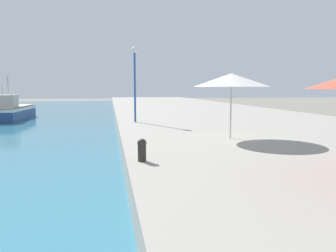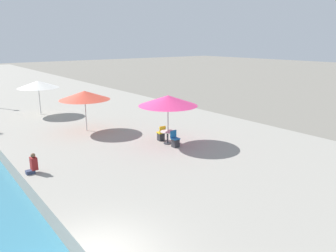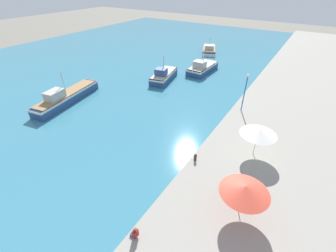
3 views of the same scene
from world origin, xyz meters
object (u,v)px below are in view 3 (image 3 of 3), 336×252
fishing_boat_far (202,68)px  person_at_quay (135,233)px  fishing_boat_mid (164,75)px  mooring_bollard (195,157)px  fishing_boat_distant (209,49)px  cafe_umbrella_white (245,189)px  lamppost (246,86)px  cafe_umbrella_striped (259,132)px  fishing_boat_near (66,97)px

fishing_boat_far → person_at_quay: (9.85, -30.32, 0.37)m
fishing_boat_mid → mooring_bollard: fishing_boat_mid is taller
fishing_boat_distant → mooring_bollard: (13.88, -34.14, 0.46)m
fishing_boat_distant → cafe_umbrella_white: cafe_umbrella_white is taller
lamppost → person_at_quay: bearing=-91.7°
fishing_boat_mid → cafe_umbrella_striped: (17.55, -11.52, 2.36)m
cafe_umbrella_white → fishing_boat_far: bearing=120.4°
fishing_boat_far → mooring_bollard: 24.08m
cafe_umbrella_striped → fishing_boat_mid: bearing=146.7°
fishing_boat_distant → person_at_quay: fishing_boat_distant is taller
fishing_boat_near → mooring_bollard: bearing=-15.0°
fishing_boat_distant → lamppost: 27.55m
fishing_boat_mid → lamppost: 15.08m
fishing_boat_far → lamppost: size_ratio=1.60×
fishing_boat_mid → mooring_bollard: (13.49, -15.25, 0.31)m
fishing_boat_far → cafe_umbrella_white: (14.70, -25.10, 2.31)m
fishing_boat_far → cafe_umbrella_striped: fishing_boat_far is taller
fishing_boat_mid → lamppost: size_ratio=1.58×
cafe_umbrella_white → mooring_bollard: cafe_umbrella_white is taller
fishing_boat_near → mooring_bollard: fishing_boat_near is taller
fishing_boat_far → cafe_umbrella_white: bearing=-57.9°
fishing_boat_near → cafe_umbrella_striped: fishing_boat_near is taller
fishing_boat_near → fishing_boat_mid: (6.68, 13.57, -0.03)m
fishing_boat_far → person_at_quay: size_ratio=7.92×
fishing_boat_mid → cafe_umbrella_white: size_ratio=2.22×
cafe_umbrella_striped → lamppost: lamppost is taller
fishing_boat_near → mooring_bollard: 20.24m
fishing_boat_distant → cafe_umbrella_striped: size_ratio=2.46×
cafe_umbrella_white → lamppost: 14.71m
fishing_boat_near → mooring_bollard: (20.17, -1.68, 0.27)m
fishing_boat_near → cafe_umbrella_white: 25.64m
fishing_boat_mid → fishing_boat_distant: fishing_boat_mid is taller
fishing_boat_distant → lamppost: lamppost is taller
fishing_boat_mid → mooring_bollard: bearing=-60.9°
fishing_boat_near → cafe_umbrella_white: fishing_boat_near is taller
mooring_bollard → fishing_boat_distant: bearing=112.1°
lamppost → fishing_boat_far: bearing=133.3°
fishing_boat_mid → cafe_umbrella_striped: 21.13m
fishing_boat_distant → fishing_boat_far: bearing=-94.4°
fishing_boat_distant → mooring_bollard: 36.86m
fishing_boat_near → mooring_bollard: size_ratio=16.38×
cafe_umbrella_white → lamppost: size_ratio=0.71×
cafe_umbrella_white → cafe_umbrella_striped: 6.88m
cafe_umbrella_white → cafe_umbrella_striped: (-0.86, 6.82, 0.06)m
person_at_quay → fishing_boat_distant: bearing=108.2°
fishing_boat_mid → fishing_boat_far: bearing=48.9°
fishing_boat_far → fishing_boat_near: bearing=-115.3°
fishing_boat_distant → person_at_quay: 44.69m
fishing_boat_far → cafe_umbrella_striped: (13.84, -18.28, 2.37)m
fishing_boat_mid → fishing_boat_near: bearing=-128.6°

